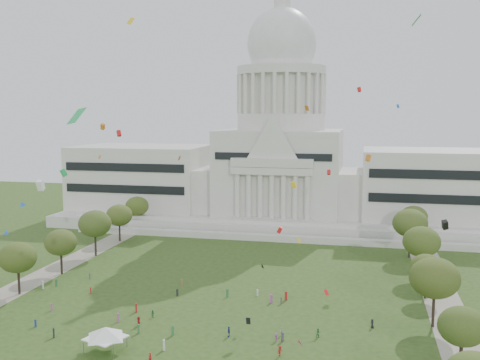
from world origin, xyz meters
name	(u,v)px	position (x,y,z in m)	size (l,w,h in m)	color
ground	(185,342)	(0.00, 0.00, 0.00)	(400.00, 400.00, 0.00)	#2C4619
capitol	(281,163)	(0.00, 113.59, 22.30)	(160.00, 64.50, 91.30)	beige
path_left	(39,277)	(-48.00, 30.00, 0.02)	(8.00, 160.00, 0.04)	gray
path_right	(445,306)	(48.00, 30.00, 0.02)	(8.00, 160.00, 0.04)	gray
row_tree_r_1	(462,327)	(46.22, -1.75, 7.66)	(7.58, 7.58, 10.78)	black
row_tree_l_2	(18,258)	(-45.04, 17.30, 8.51)	(8.42, 8.42, 11.97)	black
row_tree_r_2	(435,278)	(44.17, 17.44, 9.66)	(9.55, 9.55, 13.58)	black
row_tree_l_3	(61,242)	(-44.09, 33.92, 8.21)	(8.12, 8.12, 11.55)	black
row_tree_r_3	(426,267)	(44.40, 34.48, 7.08)	(7.01, 7.01, 9.98)	black
row_tree_l_4	(95,224)	(-44.08, 52.42, 9.39)	(9.29, 9.29, 13.21)	black
row_tree_r_4	(422,242)	(44.76, 50.04, 9.29)	(9.19, 9.19, 13.06)	black
row_tree_l_5	(119,215)	(-45.22, 71.01, 8.42)	(8.33, 8.33, 11.85)	black
row_tree_r_5	(410,223)	(43.49, 70.19, 9.93)	(9.82, 9.82, 13.96)	black
row_tree_l_6	(137,206)	(-46.87, 89.14, 8.27)	(8.19, 8.19, 11.64)	black
row_tree_r_6	(414,217)	(45.96, 88.13, 8.51)	(8.42, 8.42, 11.97)	black
event_tent	(105,332)	(-12.06, -6.75, 3.51)	(10.32, 10.32, 4.53)	#4C4C4C
person_0	(372,323)	(32.83, 14.41, 0.88)	(0.86, 0.56, 1.77)	#26262B
person_2	(318,333)	(23.14, 7.36, 0.89)	(0.86, 0.53, 1.78)	#33723F
person_3	(276,337)	(15.85, 4.06, 0.77)	(0.99, 0.51, 1.53)	#994C8C
person_4	(229,332)	(7.07, 4.21, 0.98)	(1.14, 0.62, 1.95)	navy
person_5	(139,321)	(-11.08, 5.32, 0.96)	(1.79, 0.71, 1.93)	#B21E1E
person_7	(150,357)	(-3.07, -8.98, 0.86)	(0.63, 0.46, 1.72)	#B21E1E
person_8	(153,314)	(-10.16, 10.21, 0.77)	(0.75, 0.46, 1.55)	#33723F
person_9	(280,351)	(17.47, -1.87, 0.92)	(1.19, 0.61, 1.83)	#B21E1E
person_10	(281,332)	(16.42, 6.74, 0.79)	(0.93, 0.51, 1.59)	silver
distant_crowd	(141,307)	(-13.76, 13.14, 0.88)	(59.51, 36.19, 1.93)	navy
kite_swarm	(194,168)	(-1.07, 9.79, 30.53)	(84.25, 99.92, 61.86)	blue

